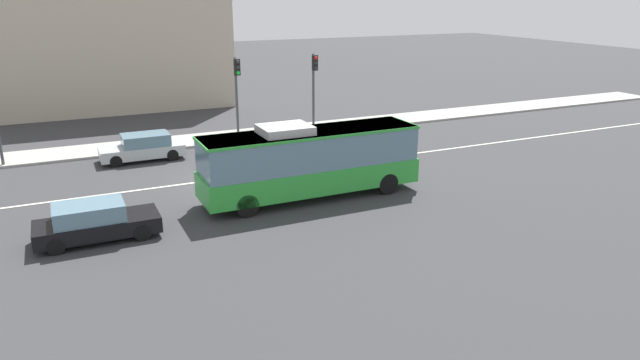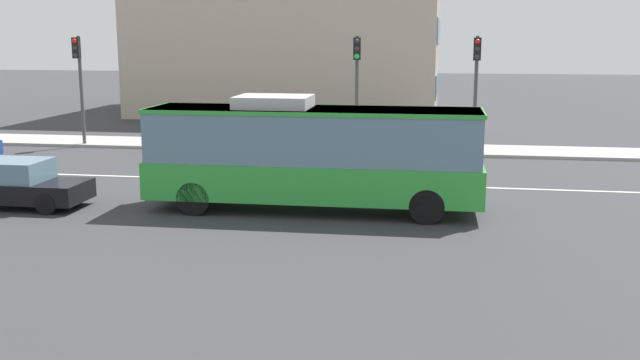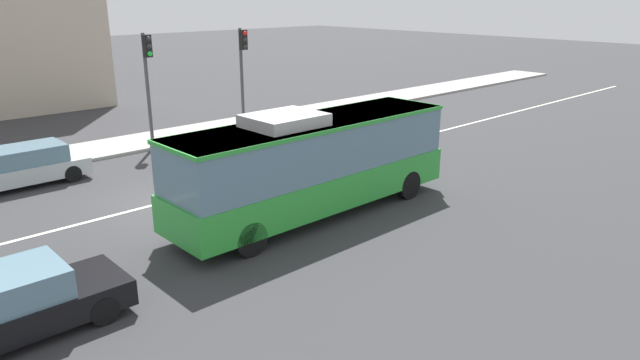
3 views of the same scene
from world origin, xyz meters
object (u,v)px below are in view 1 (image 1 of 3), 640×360
Objects in this scene: traffic_light_near_corner at (314,80)px; sedan_silver at (143,147)px; transit_bus at (310,159)px; sedan_black at (95,222)px; traffic_light_far_corner at (237,85)px.

sedan_silver is at bearing -79.65° from traffic_light_near_corner.
transit_bus is 12.42m from traffic_light_near_corner.
transit_bus is 1.93× the size of traffic_light_near_corner.
traffic_light_near_corner is (11.15, 1.63, 2.84)m from sedan_silver.
sedan_black is 19.09m from traffic_light_near_corner.
traffic_light_near_corner reaches higher than sedan_black.
traffic_light_near_corner reaches higher than sedan_silver.
sedan_silver is at bearing -80.20° from traffic_light_far_corner.
sedan_black is 0.87× the size of traffic_light_far_corner.
transit_bus is 11.26m from sedan_silver.
traffic_light_far_corner reaches higher than sedan_silver.
transit_bus is 2.22× the size of sedan_black.
traffic_light_near_corner is (14.50, 12.09, 2.84)m from sedan_black.
sedan_black is at bearing 71.95° from sedan_silver.
sedan_silver is (3.35, 10.47, 0.00)m from sedan_black.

